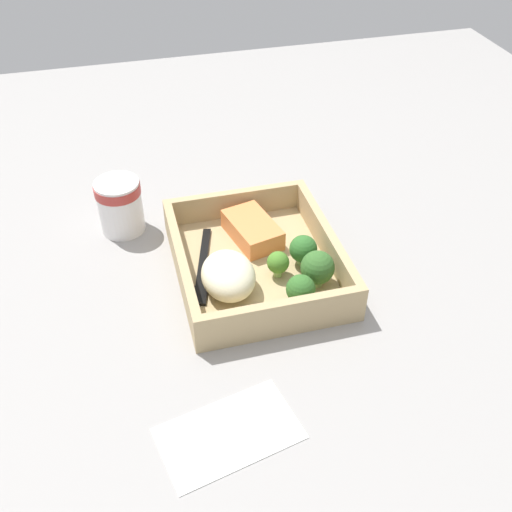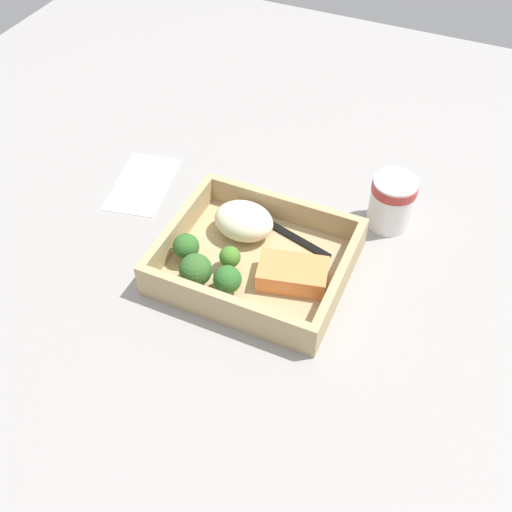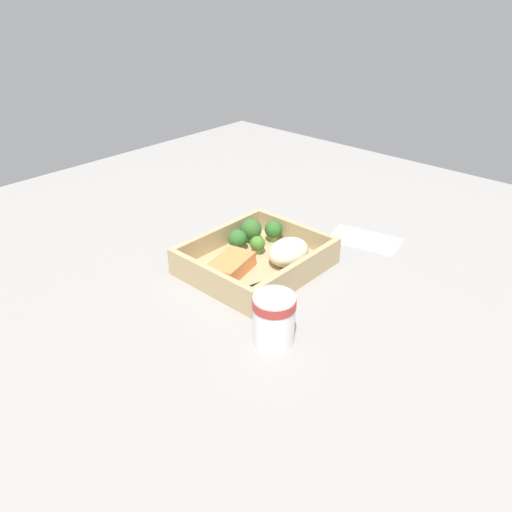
% 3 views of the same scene
% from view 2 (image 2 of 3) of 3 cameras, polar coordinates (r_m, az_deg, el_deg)
% --- Properties ---
extents(ground_plane, '(1.60, 1.60, 0.02)m').
position_cam_2_polar(ground_plane, '(0.86, 0.00, -1.67)').
color(ground_plane, gray).
extents(takeout_tray, '(0.26, 0.22, 0.01)m').
position_cam_2_polar(takeout_tray, '(0.85, 0.00, -0.96)').
color(takeout_tray, tan).
rests_on(takeout_tray, ground_plane).
extents(tray_rim, '(0.26, 0.22, 0.04)m').
position_cam_2_polar(tray_rim, '(0.83, 0.00, 0.27)').
color(tray_rim, tan).
rests_on(tray_rim, takeout_tray).
extents(salmon_fillet, '(0.10, 0.08, 0.03)m').
position_cam_2_polar(salmon_fillet, '(0.81, 3.50, -1.72)').
color(salmon_fillet, '#F18547').
rests_on(salmon_fillet, takeout_tray).
extents(mashed_potatoes, '(0.09, 0.07, 0.05)m').
position_cam_2_polar(mashed_potatoes, '(0.87, -1.17, 3.35)').
color(mashed_potatoes, beige).
rests_on(mashed_potatoes, takeout_tray).
extents(broccoli_floret_1, '(0.03, 0.03, 0.04)m').
position_cam_2_polar(broccoli_floret_1, '(0.83, -2.50, -0.13)').
color(broccoli_floret_1, '#88AC5E').
rests_on(broccoli_floret_1, takeout_tray).
extents(broccoli_floret_2, '(0.04, 0.04, 0.05)m').
position_cam_2_polar(broccoli_floret_2, '(0.84, -6.67, 0.85)').
color(broccoli_floret_2, '#8AAE5B').
rests_on(broccoli_floret_2, takeout_tray).
extents(broccoli_floret_3, '(0.04, 0.04, 0.05)m').
position_cam_2_polar(broccoli_floret_3, '(0.80, -5.78, -1.36)').
color(broccoli_floret_3, '#87AB65').
rests_on(broccoli_floret_3, takeout_tray).
extents(broccoli_floret_4, '(0.04, 0.04, 0.04)m').
position_cam_2_polar(broccoli_floret_4, '(0.79, -2.74, -2.28)').
color(broccoli_floret_4, '#8AAF66').
rests_on(broccoli_floret_4, takeout_tray).
extents(fork, '(0.16, 0.06, 0.00)m').
position_cam_2_polar(fork, '(0.89, 2.27, 2.57)').
color(fork, black).
rests_on(fork, takeout_tray).
extents(paper_cup, '(0.07, 0.07, 0.08)m').
position_cam_2_polar(paper_cup, '(0.91, 12.83, 5.23)').
color(paper_cup, white).
rests_on(paper_cup, ground_plane).
extents(receipt_slip, '(0.11, 0.16, 0.00)m').
position_cam_2_polar(receipt_slip, '(1.01, -10.77, 6.79)').
color(receipt_slip, white).
rests_on(receipt_slip, ground_plane).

